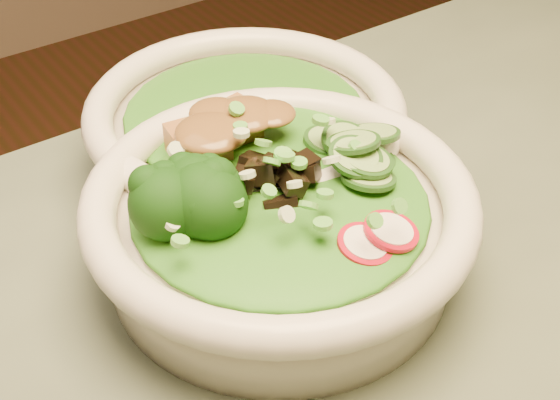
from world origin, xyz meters
TOP-DOWN VIEW (x-y plane):
  - salad_bowl at (-0.12, 0.17)m, footprint 0.25×0.25m
  - side_bowl at (-0.08, 0.28)m, footprint 0.24×0.24m
  - lettuce_bed at (-0.12, 0.17)m, footprint 0.19×0.19m
  - side_lettuce at (-0.08, 0.28)m, footprint 0.16×0.16m
  - broccoli_florets at (-0.18, 0.17)m, footprint 0.09×0.08m
  - radish_slices at (-0.12, 0.11)m, footprint 0.11×0.07m
  - cucumber_slices at (-0.06, 0.17)m, footprint 0.08×0.08m
  - mushroom_heap at (-0.12, 0.18)m, footprint 0.08×0.08m
  - tofu_cubes at (-0.12, 0.23)m, footprint 0.10×0.08m
  - peanut_sauce at (-0.12, 0.23)m, footprint 0.06×0.05m
  - scallion_garnish at (-0.12, 0.17)m, footprint 0.18×0.18m

SIDE VIEW (x-z plane):
  - side_bowl at x=-0.08m, z-range 0.75..0.82m
  - salad_bowl at x=-0.12m, z-range 0.75..0.82m
  - side_lettuce at x=-0.08m, z-range 0.79..0.81m
  - lettuce_bed at x=-0.12m, z-range 0.79..0.82m
  - radish_slices at x=-0.12m, z-range 0.80..0.82m
  - cucumber_slices at x=-0.06m, z-range 0.80..0.83m
  - tofu_cubes at x=-0.12m, z-range 0.80..0.83m
  - mushroom_heap at x=-0.12m, z-range 0.80..0.84m
  - broccoli_florets at x=-0.18m, z-range 0.80..0.84m
  - scallion_garnish at x=-0.12m, z-range 0.82..0.84m
  - peanut_sauce at x=-0.12m, z-range 0.82..0.84m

